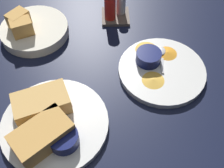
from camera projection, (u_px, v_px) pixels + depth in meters
The scene contains 12 objects.
ground_plane at pixel (77, 100), 71.11cm from camera, with size 110.00×110.00×3.00cm, color black.
plate_sandwich_main at pixel (55, 124), 64.25cm from camera, with size 25.90×25.90×1.60cm, color silver.
sandwich_half_near at pixel (42, 103), 63.97cm from camera, with size 14.84×11.53×4.80cm.
sandwich_half_far at pixel (42, 135), 58.93cm from camera, with size 14.86×14.15×4.80cm.
ramekin_dark_sauce at pixel (63, 139), 59.20cm from camera, with size 6.90×6.90×3.24cm.
spoon_by_dark_ramekin at pixel (52, 124), 62.89cm from camera, with size 7.11×8.78×0.80cm.
plate_chips_companion at pixel (162, 70), 74.28cm from camera, with size 24.13×24.13×1.60cm, color silver.
ramekin_light_gravy at pixel (149, 57), 73.98cm from camera, with size 7.04×7.04×3.22cm.
spoon_by_gravy_ramekin at pixel (162, 54), 76.36cm from camera, with size 2.63×9.96×0.80cm.
plantain_chip_scatter at pixel (155, 60), 75.24cm from camera, with size 12.98×19.42×0.60cm.
bread_basket_rear at pixel (33, 29), 82.52cm from camera, with size 20.88×20.88×7.64cm.
condiment_caddy at pixel (114, 10), 86.16cm from camera, with size 9.00×9.00×9.50cm.
Camera 1 is at (8.06, -39.41, 58.02)cm, focal length 42.80 mm.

